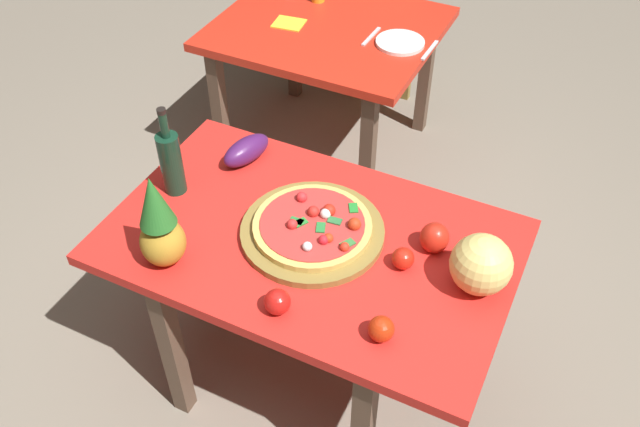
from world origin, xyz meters
name	(u,v)px	position (x,y,z in m)	size (l,w,h in m)	color
ground_plane	(312,367)	(0.00, 0.00, 0.00)	(10.00, 10.00, 0.00)	gray
display_table	(310,257)	(0.00, 0.00, 0.63)	(1.29, 0.80, 0.72)	brown
background_table	(327,44)	(-0.55, 1.28, 0.62)	(1.01, 0.88, 0.72)	brown
dining_chair	(384,13)	(-0.52, 1.95, 0.48)	(0.50, 0.50, 0.85)	olive
pizza_board	(313,232)	(0.00, 0.02, 0.74)	(0.46, 0.46, 0.03)	olive
pizza	(314,225)	(0.01, 0.02, 0.76)	(0.38, 0.38, 0.06)	#DAB357
wine_bottle	(171,161)	(-0.52, 0.01, 0.85)	(0.08, 0.08, 0.33)	#123323
pineapple_left	(159,226)	(-0.35, -0.28, 0.87)	(0.14, 0.14, 0.33)	#B78628
melon	(481,264)	(0.53, 0.04, 0.81)	(0.18, 0.18, 0.18)	#E5CE70
bell_pepper	(434,238)	(0.37, 0.13, 0.77)	(0.09, 0.09, 0.10)	red
eggplant	(246,150)	(-0.38, 0.25, 0.77)	(0.20, 0.09, 0.09)	#451A53
tomato_at_corner	(381,329)	(0.35, -0.26, 0.76)	(0.07, 0.07, 0.07)	red
tomato_beside_pepper	(277,302)	(0.05, -0.30, 0.76)	(0.08, 0.08, 0.08)	red
tomato_by_bottle	(403,258)	(0.31, 0.01, 0.76)	(0.07, 0.07, 0.07)	red
dinner_plate	(400,42)	(-0.18, 1.26, 0.73)	(0.22, 0.22, 0.02)	white
fork_utensil	(371,36)	(-0.32, 1.26, 0.73)	(0.02, 0.18, 0.01)	silver
knife_utensil	(430,50)	(-0.04, 1.26, 0.73)	(0.02, 0.18, 0.01)	silver
napkin_folded	(289,23)	(-0.72, 1.21, 0.73)	(0.14, 0.12, 0.01)	yellow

